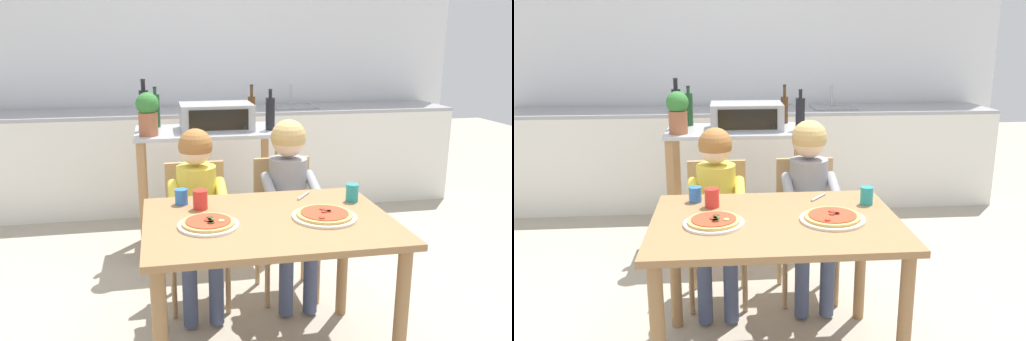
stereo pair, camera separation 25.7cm
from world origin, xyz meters
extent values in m
plane|color=#A89E8C|center=(0.00, 1.14, 0.00)|extent=(11.42, 11.42, 0.00)
cube|color=silver|center=(0.00, 2.91, 1.35)|extent=(4.97, 0.12, 2.70)
cube|color=silver|center=(0.00, 2.50, 0.43)|extent=(4.48, 0.60, 0.86)
cube|color=#9E9EA3|center=(0.00, 2.50, 0.87)|extent=(4.48, 0.60, 0.03)
cube|color=gray|center=(0.78, 2.50, 0.89)|extent=(0.40, 0.33, 0.02)
cylinder|color=#B7BABF|center=(0.78, 2.62, 0.99)|extent=(0.02, 0.02, 0.20)
cube|color=#B7BABF|center=(-0.13, 1.44, 0.88)|extent=(1.01, 0.57, 0.02)
cube|color=#AD7F51|center=(-0.13, 1.44, 0.31)|extent=(0.93, 0.52, 0.02)
cube|color=#AD7F51|center=(-0.60, 1.20, 0.43)|extent=(0.05, 0.05, 0.87)
cube|color=#AD7F51|center=(0.33, 1.20, 0.43)|extent=(0.05, 0.05, 0.87)
cube|color=#AD7F51|center=(-0.60, 1.68, 0.43)|extent=(0.05, 0.05, 0.87)
cube|color=#AD7F51|center=(0.33, 1.68, 0.43)|extent=(0.05, 0.05, 0.87)
cube|color=#999BA0|center=(-0.07, 1.44, 0.98)|extent=(0.50, 0.33, 0.18)
cube|color=black|center=(-0.07, 1.27, 0.98)|extent=(0.40, 0.01, 0.14)
cylinder|color=black|center=(0.11, 1.27, 0.93)|extent=(0.02, 0.01, 0.02)
cylinder|color=#1E4723|center=(-0.49, 1.62, 1.01)|extent=(0.06, 0.06, 0.24)
cylinder|color=#1E4723|center=(-0.49, 1.62, 1.15)|extent=(0.02, 0.02, 0.04)
cylinder|color=black|center=(-0.49, 1.62, 1.18)|extent=(0.03, 0.03, 0.01)
cylinder|color=#4C2D14|center=(0.23, 1.67, 0.99)|extent=(0.06, 0.06, 0.20)
cylinder|color=#4C2D14|center=(0.23, 1.67, 1.13)|extent=(0.02, 0.02, 0.08)
cylinder|color=black|center=(0.23, 1.67, 1.18)|extent=(0.03, 0.03, 0.01)
cylinder|color=black|center=(0.30, 1.35, 1.01)|extent=(0.07, 0.07, 0.23)
cylinder|color=black|center=(0.30, 1.35, 1.14)|extent=(0.02, 0.02, 0.05)
cylinder|color=black|center=(0.30, 1.35, 1.17)|extent=(0.03, 0.03, 0.01)
cylinder|color=black|center=(-0.56, 1.49, 1.03)|extent=(0.06, 0.06, 0.28)
cylinder|color=black|center=(-0.56, 1.49, 1.21)|extent=(0.03, 0.03, 0.06)
cylinder|color=black|center=(-0.56, 1.49, 1.24)|extent=(0.03, 0.03, 0.01)
cylinder|color=#9E5B3D|center=(-0.54, 1.28, 0.97)|extent=(0.13, 0.13, 0.15)
sphere|color=#337533|center=(-0.54, 1.28, 1.10)|extent=(0.15, 0.15, 0.15)
cube|color=olive|center=(0.00, 0.00, 0.71)|extent=(1.12, 0.82, 0.03)
cylinder|color=olive|center=(0.50, -0.35, 0.35)|extent=(0.06, 0.06, 0.70)
cylinder|color=olive|center=(-0.50, 0.35, 0.35)|extent=(0.06, 0.06, 0.70)
cylinder|color=olive|center=(0.50, 0.35, 0.35)|extent=(0.06, 0.06, 0.70)
cube|color=tan|center=(-0.28, 0.62, 0.44)|extent=(0.36, 0.36, 0.04)
cube|color=tan|center=(-0.28, 0.78, 0.63)|extent=(0.34, 0.03, 0.38)
cylinder|color=tan|center=(-0.13, 0.47, 0.22)|extent=(0.03, 0.03, 0.42)
cylinder|color=tan|center=(-0.43, 0.47, 0.22)|extent=(0.03, 0.03, 0.42)
cylinder|color=tan|center=(-0.13, 0.77, 0.22)|extent=(0.03, 0.03, 0.42)
cylinder|color=tan|center=(-0.43, 0.77, 0.22)|extent=(0.03, 0.03, 0.42)
cube|color=tan|center=(0.25, 0.63, 0.44)|extent=(0.36, 0.36, 0.04)
cube|color=tan|center=(0.25, 0.79, 0.63)|extent=(0.34, 0.03, 0.38)
cylinder|color=tan|center=(0.40, 0.48, 0.22)|extent=(0.03, 0.03, 0.42)
cylinder|color=tan|center=(0.10, 0.48, 0.22)|extent=(0.03, 0.03, 0.42)
cylinder|color=tan|center=(0.40, 0.78, 0.22)|extent=(0.03, 0.03, 0.42)
cylinder|color=tan|center=(0.10, 0.78, 0.22)|extent=(0.03, 0.03, 0.42)
cube|color=#424C6B|center=(-0.21, 0.48, 0.48)|extent=(0.10, 0.30, 0.10)
cylinder|color=#424C6B|center=(-0.21, 0.35, 0.24)|extent=(0.08, 0.08, 0.44)
cube|color=#424C6B|center=(-0.35, 0.48, 0.48)|extent=(0.10, 0.30, 0.10)
cylinder|color=#424C6B|center=(-0.35, 0.35, 0.24)|extent=(0.08, 0.08, 0.44)
cylinder|color=yellow|center=(-0.15, 0.52, 0.69)|extent=(0.06, 0.26, 0.15)
cylinder|color=yellow|center=(-0.41, 0.52, 0.69)|extent=(0.06, 0.26, 0.15)
cylinder|color=yellow|center=(-0.28, 0.62, 0.66)|extent=(0.22, 0.22, 0.35)
sphere|color=beige|center=(-0.28, 0.62, 0.93)|extent=(0.18, 0.18, 0.18)
sphere|color=#9E6633|center=(-0.28, 0.62, 0.95)|extent=(0.19, 0.19, 0.19)
cube|color=#424C6B|center=(0.32, 0.49, 0.48)|extent=(0.10, 0.30, 0.10)
cylinder|color=#424C6B|center=(0.32, 0.36, 0.24)|extent=(0.08, 0.08, 0.44)
cube|color=#424C6B|center=(0.18, 0.49, 0.48)|extent=(0.10, 0.30, 0.10)
cylinder|color=#424C6B|center=(0.18, 0.36, 0.24)|extent=(0.08, 0.08, 0.44)
cylinder|color=gray|center=(0.38, 0.53, 0.70)|extent=(0.06, 0.26, 0.15)
cylinder|color=gray|center=(0.12, 0.53, 0.70)|extent=(0.06, 0.26, 0.15)
cylinder|color=gray|center=(0.25, 0.63, 0.67)|extent=(0.22, 0.22, 0.37)
sphere|color=beige|center=(0.25, 0.63, 0.96)|extent=(0.19, 0.19, 0.19)
sphere|color=tan|center=(0.25, 0.63, 0.98)|extent=(0.20, 0.20, 0.20)
cylinder|color=white|center=(-0.28, -0.05, 0.73)|extent=(0.27, 0.27, 0.01)
cylinder|color=tan|center=(-0.28, -0.05, 0.74)|extent=(0.23, 0.23, 0.01)
cylinder|color=#B23D23|center=(-0.28, -0.05, 0.75)|extent=(0.20, 0.20, 0.00)
cylinder|color=#563319|center=(-0.27, -0.08, 0.76)|extent=(0.03, 0.03, 0.01)
cylinder|color=maroon|center=(-0.28, -0.05, 0.76)|extent=(0.03, 0.03, 0.01)
cylinder|color=#563319|center=(-0.27, -0.08, 0.76)|extent=(0.03, 0.03, 0.01)
cylinder|color=#563319|center=(-0.27, -0.01, 0.76)|extent=(0.03, 0.03, 0.01)
cylinder|color=#386628|center=(-0.27, -0.04, 0.76)|extent=(0.03, 0.03, 0.01)
cylinder|color=#DBC666|center=(-0.22, -0.07, 0.76)|extent=(0.02, 0.02, 0.01)
cylinder|color=beige|center=(0.25, -0.04, 0.73)|extent=(0.30, 0.30, 0.01)
cylinder|color=tan|center=(0.25, -0.04, 0.74)|extent=(0.26, 0.26, 0.01)
cylinder|color=#B23D23|center=(0.25, -0.04, 0.75)|extent=(0.22, 0.22, 0.00)
cylinder|color=maroon|center=(0.27, -0.03, 0.76)|extent=(0.02, 0.02, 0.01)
cylinder|color=maroon|center=(0.22, -0.11, 0.76)|extent=(0.03, 0.03, 0.01)
cylinder|color=maroon|center=(0.25, -0.04, 0.76)|extent=(0.03, 0.03, 0.01)
cylinder|color=maroon|center=(0.27, -0.03, 0.76)|extent=(0.03, 0.03, 0.01)
cylinder|color=maroon|center=(0.26, 0.00, 0.76)|extent=(0.03, 0.03, 0.01)
cylinder|color=red|center=(-0.29, 0.20, 0.77)|extent=(0.07, 0.07, 0.09)
cylinder|color=teal|center=(0.47, 0.18, 0.77)|extent=(0.06, 0.06, 0.09)
cylinder|color=blue|center=(-0.38, 0.29, 0.77)|extent=(0.06, 0.06, 0.08)
cylinder|color=#B7BABF|center=(0.25, 0.29, 0.73)|extent=(0.10, 0.12, 0.01)
camera|label=1|loc=(-0.47, -2.14, 1.52)|focal=36.00mm
camera|label=2|loc=(-0.21, -2.18, 1.52)|focal=36.00mm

